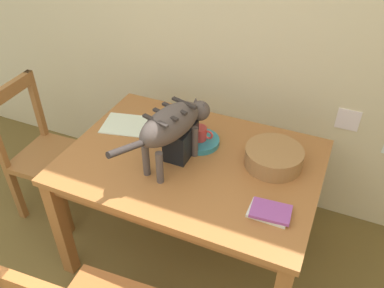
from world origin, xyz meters
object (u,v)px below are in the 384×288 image
(cat, at_px, (173,125))
(book_stack, at_px, (270,212))
(coffee_mug, at_px, (200,133))
(saucer_bowl, at_px, (200,141))
(wicker_basket, at_px, (274,157))
(wooden_chair_near, at_px, (45,154))
(magazine, at_px, (126,125))
(dining_table, at_px, (192,171))
(toaster, at_px, (180,141))

(cat, height_order, book_stack, cat)
(cat, bearing_deg, book_stack, 0.14)
(coffee_mug, xyz_separation_m, book_stack, (0.49, -0.36, -0.06))
(cat, relative_size, saucer_bowl, 2.97)
(wicker_basket, height_order, wooden_chair_near, wooden_chair_near)
(book_stack, height_order, wooden_chair_near, wooden_chair_near)
(cat, distance_m, book_stack, 0.61)
(coffee_mug, distance_m, magazine, 0.48)
(wooden_chair_near, bearing_deg, wicker_basket, 92.85)
(saucer_bowl, height_order, wicker_basket, wicker_basket)
(dining_table, xyz_separation_m, magazine, (-0.48, 0.14, 0.09))
(cat, distance_m, coffee_mug, 0.27)
(coffee_mug, relative_size, book_stack, 0.61)
(coffee_mug, relative_size, toaster, 0.58)
(saucer_bowl, relative_size, wooden_chair_near, 0.24)
(book_stack, distance_m, wooden_chair_near, 1.56)
(cat, bearing_deg, dining_table, 55.30)
(coffee_mug, xyz_separation_m, magazine, (-0.47, -0.01, -0.07))
(coffee_mug, distance_m, wicker_basket, 0.41)
(coffee_mug, bearing_deg, magazine, -179.29)
(wicker_basket, distance_m, wooden_chair_near, 1.49)
(wooden_chair_near, bearing_deg, saucer_bowl, 95.76)
(magazine, height_order, wicker_basket, wicker_basket)
(coffee_mug, distance_m, wooden_chair_near, 1.10)
(dining_table, height_order, wicker_basket, wicker_basket)
(saucer_bowl, height_order, magazine, saucer_bowl)
(saucer_bowl, relative_size, magazine, 0.82)
(dining_table, xyz_separation_m, cat, (-0.08, -0.06, 0.32))
(magazine, relative_size, book_stack, 1.39)
(dining_table, relative_size, saucer_bowl, 6.06)
(cat, relative_size, coffee_mug, 5.57)
(saucer_bowl, xyz_separation_m, coffee_mug, (0.00, 0.00, 0.05))
(magazine, bearing_deg, cat, -38.69)
(magazine, height_order, book_stack, book_stack)
(dining_table, distance_m, coffee_mug, 0.21)
(dining_table, relative_size, magazine, 4.98)
(cat, relative_size, wooden_chair_near, 0.70)
(saucer_bowl, bearing_deg, wicker_basket, -1.91)
(dining_table, relative_size, wooden_chair_near, 1.43)
(magazine, xyz_separation_m, toaster, (0.41, -0.12, 0.08))
(cat, relative_size, book_stack, 3.38)
(toaster, relative_size, wooden_chair_near, 0.22)
(dining_table, xyz_separation_m, book_stack, (0.47, -0.22, 0.10))
(wicker_basket, xyz_separation_m, toaster, (-0.48, -0.11, 0.04))
(toaster, bearing_deg, magazine, 164.18)
(book_stack, bearing_deg, saucer_bowl, 143.57)
(book_stack, height_order, toaster, toaster)
(coffee_mug, relative_size, magazine, 0.44)
(book_stack, relative_size, wooden_chair_near, 0.21)
(wicker_basket, bearing_deg, saucer_bowl, 178.09)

